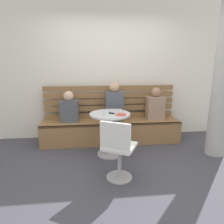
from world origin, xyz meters
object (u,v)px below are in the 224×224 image
at_px(cafe_table, 110,126).
at_px(plate_small, 121,115).
at_px(booth_bench, 111,131).
at_px(person_adult, 114,104).
at_px(person_child_middle, 155,105).
at_px(cup_glass_short, 106,113).
at_px(cup_espresso_small, 120,111).
at_px(phone_on_table, 110,113).
at_px(person_child_left, 69,108).
at_px(white_chair, 118,148).

bearing_deg(cafe_table, plate_small, -37.83).
distance_m(booth_bench, plate_small, 0.89).
height_order(person_adult, person_child_middle, person_adult).
distance_m(cafe_table, cup_glass_short, 0.31).
relative_size(person_child_middle, cup_glass_short, 8.03).
bearing_deg(cup_espresso_small, phone_on_table, -167.22).
distance_m(person_child_left, cup_glass_short, 1.01).
bearing_deg(person_adult, phone_on_table, -102.95).
distance_m(booth_bench, cafe_table, 0.66).
xyz_separation_m(person_child_middle, cup_espresso_small, (-0.80, -0.56, 0.04)).
xyz_separation_m(person_child_middle, plate_small, (-0.81, -0.73, 0.02)).
bearing_deg(plate_small, person_child_middle, 42.10).
xyz_separation_m(person_adult, cup_glass_short, (-0.22, -0.75, 0.00)).
bearing_deg(cafe_table, phone_on_table, 17.09).
relative_size(cafe_table, white_chair, 0.87).
bearing_deg(cup_glass_short, person_child_left, 130.48).
distance_m(person_child_middle, cup_glass_short, 1.29).
xyz_separation_m(cafe_table, person_adult, (0.15, 0.60, 0.26)).
xyz_separation_m(white_chair, phone_on_table, (-0.02, 0.81, 0.28)).
distance_m(booth_bench, person_child_left, 0.94).
bearing_deg(white_chair, cup_espresso_small, 79.88).
bearing_deg(person_adult, cup_espresso_small, -86.97).
distance_m(white_chair, plate_small, 0.75).
relative_size(person_child_middle, phone_on_table, 4.59).
relative_size(booth_bench, person_adult, 3.58).
relative_size(person_adult, cup_espresso_small, 13.45).
xyz_separation_m(person_child_left, plate_small, (0.89, -0.75, 0.05)).
distance_m(person_child_left, phone_on_table, 0.96).
xyz_separation_m(white_chair, cup_espresso_small, (0.15, 0.85, 0.30)).
bearing_deg(white_chair, person_child_left, 117.74).
bearing_deg(plate_small, person_child_left, 139.85).
bearing_deg(white_chair, person_adult, 85.07).
bearing_deg(booth_bench, cup_glass_short, -101.69).
bearing_deg(phone_on_table, white_chair, -137.49).
xyz_separation_m(booth_bench, person_child_left, (-0.81, 0.04, 0.48)).
distance_m(white_chair, cup_espresso_small, 0.91).
xyz_separation_m(person_child_left, phone_on_table, (0.74, -0.62, 0.04)).
relative_size(person_adult, person_child_left, 1.26).
xyz_separation_m(person_adult, cup_espresso_small, (0.03, -0.56, -0.01)).
bearing_deg(person_child_middle, cup_espresso_small, -144.79).
bearing_deg(cup_glass_short, person_adult, 73.74).
height_order(booth_bench, plate_small, plate_small).
distance_m(white_chair, person_adult, 1.45).
distance_m(cafe_table, person_child_middle, 1.16).
distance_m(cafe_table, phone_on_table, 0.23).
bearing_deg(person_child_left, plate_small, -40.15).
xyz_separation_m(cafe_table, person_child_middle, (0.97, 0.60, 0.20)).
distance_m(white_chair, person_child_left, 1.63).
bearing_deg(cafe_table, person_child_left, 139.34).
relative_size(cup_espresso_small, phone_on_table, 0.40).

